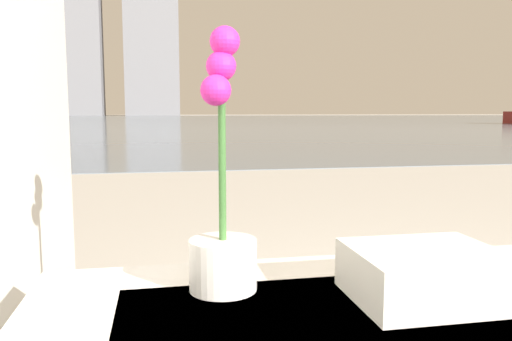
% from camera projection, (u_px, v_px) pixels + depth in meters
% --- Properties ---
extents(potted_orchid, '(0.11, 0.11, 0.43)m').
position_uv_depth(potted_orchid, '(222.00, 216.00, 0.81)').
color(potted_orchid, silver).
rests_on(potted_orchid, bathtub).
extents(towel_stack, '(0.23, 0.19, 0.08)m').
position_uv_depth(towel_stack, '(425.00, 274.00, 0.78)').
color(towel_stack, silver).
rests_on(towel_stack, bathtub).
extents(harbor_water, '(180.00, 110.00, 0.01)m').
position_uv_depth(harbor_water, '(164.00, 119.00, 60.51)').
color(harbor_water, slate).
rests_on(harbor_water, ground_plane).
extents(skyline_tower_1, '(7.04, 7.43, 41.45)m').
position_uv_depth(skyline_tower_1, '(84.00, 21.00, 109.62)').
color(skyline_tower_1, slate).
rests_on(skyline_tower_1, ground_plane).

